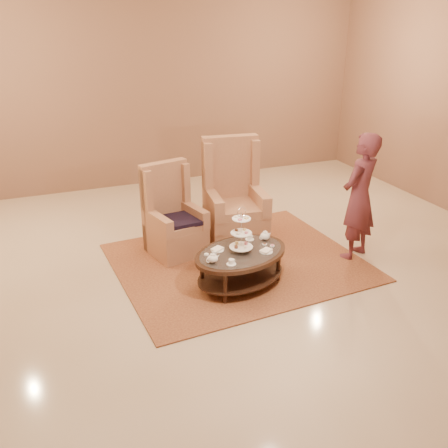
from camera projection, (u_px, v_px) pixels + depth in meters
name	position (u px, v px, depth m)	size (l,w,h in m)	color
ground	(237.00, 283.00, 5.82)	(8.00, 8.00, 0.00)	#CAB596
ceiling	(237.00, 283.00, 5.82)	(8.00, 8.00, 0.02)	white
wall_back	(147.00, 85.00, 8.54)	(8.00, 0.04, 3.50)	#885F4A
rug	(238.00, 262.00, 6.28)	(3.08, 2.62, 0.02)	#9F6438
tea_table	(241.00, 258.00, 5.64)	(1.34, 1.11, 0.97)	black
armchair_left	(173.00, 223.00, 6.43)	(0.77, 0.78, 1.17)	#B47954
armchair_right	(234.00, 207.00, 6.77)	(0.85, 0.87, 1.40)	#B47954
person	(359.00, 197.00, 6.14)	(0.70, 0.60, 1.61)	brown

